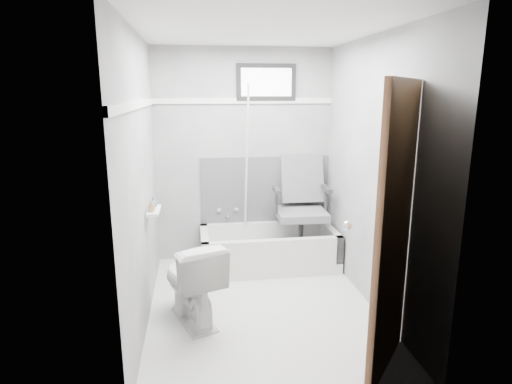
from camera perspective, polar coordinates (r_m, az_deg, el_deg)
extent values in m
plane|color=white|center=(4.04, 0.74, -15.10)|extent=(2.60, 2.60, 0.00)
plane|color=silver|center=(3.59, 0.86, 20.95)|extent=(2.60, 2.60, 0.00)
cube|color=slate|center=(4.90, -1.61, 4.79)|extent=(2.00, 0.02, 2.40)
cube|color=slate|center=(2.39, 5.72, -4.26)|extent=(2.00, 0.02, 2.40)
cube|color=slate|center=(3.61, -15.07, 1.31)|extent=(0.02, 2.60, 2.40)
cube|color=slate|center=(3.91, 15.43, 2.18)|extent=(0.02, 2.60, 2.40)
imported|color=white|center=(3.72, -8.58, -11.64)|extent=(0.64, 0.83, 0.72)
cube|color=#4C4C4F|center=(5.00, 1.28, 0.30)|extent=(1.50, 0.02, 0.78)
cube|color=white|center=(4.83, -1.64, 12.06)|extent=(2.00, 0.02, 0.06)
cube|color=white|center=(3.54, -15.47, 11.19)|extent=(0.02, 2.60, 0.06)
cylinder|color=silver|center=(4.69, -1.28, 2.55)|extent=(0.02, 0.45, 1.91)
cube|color=white|center=(3.86, -13.45, -2.42)|extent=(0.10, 0.32, 0.02)
imported|color=#A38851|center=(3.77, -13.76, -1.79)|extent=(0.06, 0.06, 0.11)
imported|color=#476282|center=(3.91, -13.57, -1.35)|extent=(0.10, 0.10, 0.09)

